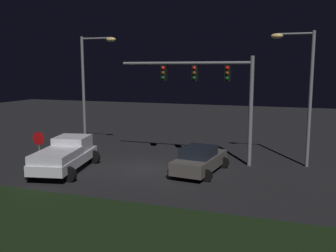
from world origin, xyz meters
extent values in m
plane|color=black|center=(0.00, 0.00, 0.00)|extent=(80.00, 80.00, 0.00)
cube|color=black|center=(0.00, -8.66, 0.05)|extent=(24.29, 6.32, 0.10)
cube|color=silver|center=(-4.05, -1.90, 0.68)|extent=(3.03, 5.69, 0.55)
cube|color=silver|center=(-4.28, -0.74, 1.38)|extent=(2.18, 2.23, 0.85)
cube|color=black|center=(-4.28, -0.74, 1.50)|extent=(2.03, 1.84, 0.51)
cube|color=silver|center=(-3.83, -2.96, 1.18)|extent=(2.48, 3.35, 0.45)
cylinder|color=black|center=(-5.44, -0.20, 0.40)|extent=(0.80, 0.22, 0.80)
cylinder|color=black|center=(-3.42, 0.21, 0.40)|extent=(0.80, 0.22, 0.80)
cylinder|color=black|center=(-4.67, -4.01, 0.40)|extent=(0.80, 0.22, 0.80)
cylinder|color=black|center=(-2.65, -3.60, 0.40)|extent=(0.80, 0.22, 0.80)
cube|color=#514C47|center=(3.24, 0.32, 0.61)|extent=(2.28, 4.57, 0.70)
cube|color=black|center=(3.21, 0.08, 1.23)|extent=(1.81, 2.17, 0.55)
cylinder|color=black|center=(2.50, 1.91, 0.32)|extent=(0.64, 0.22, 0.64)
cylinder|color=black|center=(4.32, 1.71, 0.32)|extent=(0.64, 0.22, 0.64)
cylinder|color=black|center=(2.16, -1.06, 0.32)|extent=(0.64, 0.22, 0.64)
cylinder|color=black|center=(3.99, -1.27, 0.32)|extent=(0.64, 0.22, 0.64)
cylinder|color=slate|center=(5.66, 2.79, 3.25)|extent=(0.24, 0.24, 6.50)
cylinder|color=slate|center=(1.56, 2.79, 6.10)|extent=(8.20, 0.18, 0.18)
cube|color=black|center=(4.26, 2.79, 5.50)|extent=(0.32, 0.44, 0.95)
sphere|color=red|center=(4.26, 2.56, 5.80)|extent=(0.22, 0.22, 0.22)
sphere|color=#59380A|center=(4.26, 2.56, 5.50)|extent=(0.22, 0.22, 0.22)
sphere|color=#0C4719|center=(4.26, 2.56, 5.20)|extent=(0.22, 0.22, 0.22)
cube|color=black|center=(2.26, 2.79, 5.50)|extent=(0.32, 0.44, 0.95)
sphere|color=red|center=(2.26, 2.56, 5.80)|extent=(0.22, 0.22, 0.22)
sphere|color=#59380A|center=(2.26, 2.56, 5.50)|extent=(0.22, 0.22, 0.22)
sphere|color=#0C4719|center=(2.26, 2.56, 5.20)|extent=(0.22, 0.22, 0.22)
cube|color=black|center=(0.26, 2.79, 5.50)|extent=(0.32, 0.44, 0.95)
sphere|color=red|center=(0.26, 2.56, 5.80)|extent=(0.22, 0.22, 0.22)
sphere|color=#59380A|center=(0.26, 2.56, 5.50)|extent=(0.22, 0.22, 0.22)
sphere|color=#0C4719|center=(0.26, 2.56, 5.20)|extent=(0.22, 0.22, 0.22)
cylinder|color=slate|center=(-6.27, 3.89, 3.99)|extent=(0.20, 0.20, 7.98)
cylinder|color=slate|center=(-5.13, 3.89, 7.83)|extent=(2.28, 0.12, 0.12)
ellipsoid|color=#F9CC72|center=(-3.99, 3.89, 7.73)|extent=(0.70, 0.44, 0.30)
cylinder|color=slate|center=(8.92, 3.69, 3.95)|extent=(0.20, 0.20, 7.89)
cylinder|color=slate|center=(7.92, 3.69, 7.74)|extent=(2.01, 0.12, 0.12)
ellipsoid|color=#F9CC72|center=(6.91, 3.69, 7.64)|extent=(0.70, 0.44, 0.30)
cylinder|color=slate|center=(-5.55, -2.16, 1.10)|extent=(0.07, 0.07, 2.20)
cylinder|color=#B20C0F|center=(-5.55, -2.19, 1.85)|extent=(0.76, 0.03, 0.76)
camera|label=1|loc=(8.25, -19.57, 5.74)|focal=40.22mm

